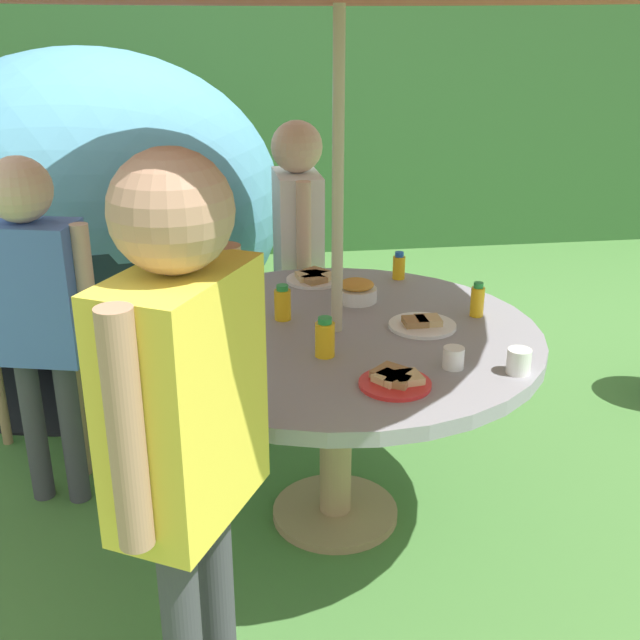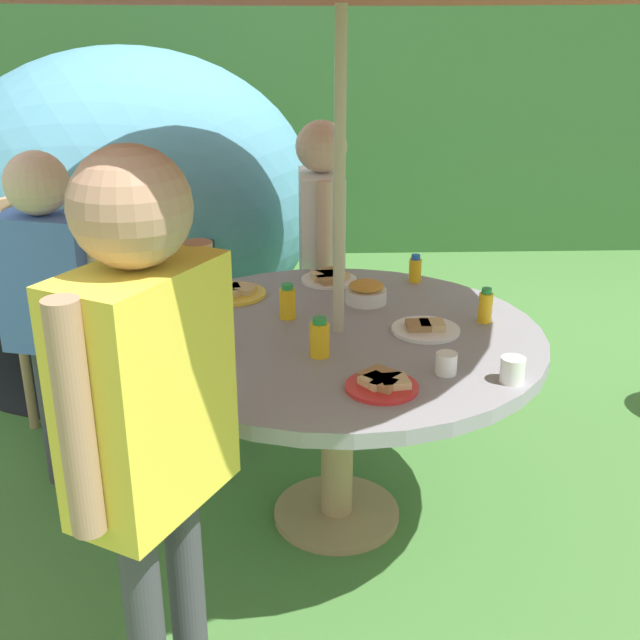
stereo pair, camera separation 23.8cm
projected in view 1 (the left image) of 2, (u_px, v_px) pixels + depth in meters
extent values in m
cube|color=#477A38|center=(335.00, 518.00, 2.77)|extent=(10.00, 10.00, 0.02)
cube|color=#33602D|center=(259.00, 121.00, 5.75)|extent=(9.00, 0.70, 1.85)
cylinder|color=tan|center=(335.00, 512.00, 2.76)|extent=(0.44, 0.44, 0.03)
cylinder|color=tan|center=(336.00, 433.00, 2.65)|extent=(0.11, 0.11, 0.67)
cylinder|color=gray|center=(337.00, 337.00, 2.52)|extent=(1.32, 1.32, 0.04)
cylinder|color=#B7AD8C|center=(337.00, 235.00, 2.39)|extent=(0.04, 0.04, 2.06)
cylinder|color=tan|center=(81.00, 421.00, 2.94)|extent=(0.04, 0.04, 0.46)
cylinder|color=tan|center=(167.00, 373.00, 3.34)|extent=(0.04, 0.04, 0.46)
cylinder|color=tan|center=(0.00, 394.00, 3.15)|extent=(0.04, 0.04, 0.46)
cylinder|color=tan|center=(91.00, 351.00, 3.55)|extent=(0.04, 0.04, 0.46)
cube|color=tan|center=(79.00, 328.00, 3.16)|extent=(0.72, 0.73, 0.04)
cube|color=tan|center=(32.00, 256.00, 3.16)|extent=(0.36, 0.44, 0.51)
cube|color=tan|center=(22.00, 296.00, 2.88)|extent=(0.41, 0.34, 0.03)
cube|color=tan|center=(118.00, 262.00, 3.28)|extent=(0.41, 0.34, 0.03)
ellipsoid|color=teal|center=(92.00, 206.00, 3.91)|extent=(2.32, 2.23, 1.53)
cylinder|color=black|center=(107.00, 344.00, 4.19)|extent=(2.40, 2.40, 0.01)
cube|color=#1A313A|center=(133.00, 329.00, 3.29)|extent=(0.52, 0.17, 0.69)
cylinder|color=navy|center=(297.00, 336.00, 3.58)|extent=(0.08, 0.08, 0.57)
cylinder|color=navy|center=(301.00, 348.00, 3.45)|extent=(0.08, 0.08, 0.57)
cube|color=white|center=(298.00, 229.00, 3.32)|extent=(0.19, 0.33, 0.48)
cylinder|color=#D8B293|center=(292.00, 213.00, 3.48)|extent=(0.06, 0.06, 0.43)
cylinder|color=#D8B293|center=(304.00, 235.00, 3.14)|extent=(0.06, 0.06, 0.43)
sphere|color=#D8B293|center=(297.00, 147.00, 3.19)|extent=(0.21, 0.21, 0.21)
cylinder|color=#3F3F47|center=(35.00, 429.00, 2.78)|extent=(0.08, 0.08, 0.56)
cylinder|color=#3F3F47|center=(72.00, 431.00, 2.77)|extent=(0.08, 0.08, 0.56)
cube|color=#4C72C6|center=(33.00, 292.00, 2.58)|extent=(0.36, 0.26, 0.48)
cylinder|color=#D8B293|center=(86.00, 288.00, 2.55)|extent=(0.06, 0.06, 0.43)
sphere|color=#D8B293|center=(19.00, 190.00, 2.46)|extent=(0.21, 0.21, 0.21)
cylinder|color=#3F3F47|center=(216.00, 601.00, 1.90)|extent=(0.09, 0.09, 0.65)
cube|color=yellow|center=(184.00, 398.00, 1.62)|extent=(0.36, 0.43, 0.55)
cylinder|color=tan|center=(126.00, 433.00, 1.43)|extent=(0.07, 0.07, 0.49)
cylinder|color=tan|center=(230.00, 349.00, 1.79)|extent=(0.07, 0.07, 0.49)
sphere|color=tan|center=(171.00, 211.00, 1.47)|extent=(0.24, 0.24, 0.24)
cylinder|color=white|center=(356.00, 294.00, 2.75)|extent=(0.14, 0.14, 0.05)
ellipsoid|color=gold|center=(357.00, 284.00, 2.74)|extent=(0.12, 0.12, 0.04)
cylinder|color=white|center=(422.00, 325.00, 2.53)|extent=(0.22, 0.22, 0.01)
cube|color=tan|center=(428.00, 320.00, 2.53)|extent=(0.08, 0.08, 0.02)
cube|color=#9E7547|center=(415.00, 322.00, 2.52)|extent=(0.08, 0.08, 0.02)
cylinder|color=yellow|center=(220.00, 297.00, 2.78)|extent=(0.24, 0.24, 0.01)
cube|color=tan|center=(230.00, 292.00, 2.79)|extent=(0.11, 0.11, 0.02)
cube|color=#9E7547|center=(217.00, 291.00, 2.79)|extent=(0.08, 0.08, 0.02)
cube|color=tan|center=(217.00, 297.00, 2.74)|extent=(0.09, 0.09, 0.02)
cylinder|color=white|center=(202.00, 355.00, 2.31)|extent=(0.21, 0.21, 0.01)
cube|color=tan|center=(213.00, 349.00, 2.32)|extent=(0.08, 0.08, 0.02)
cube|color=#9E7547|center=(206.00, 345.00, 2.34)|extent=(0.10, 0.10, 0.02)
cube|color=tan|center=(192.00, 352.00, 2.29)|extent=(0.10, 0.10, 0.02)
cube|color=#9E7547|center=(203.00, 354.00, 2.28)|extent=(0.10, 0.10, 0.02)
cylinder|color=red|center=(395.00, 384.00, 2.13)|extent=(0.20, 0.20, 0.01)
cube|color=tan|center=(407.00, 378.00, 2.13)|extent=(0.09, 0.09, 0.02)
cube|color=#9E7547|center=(391.00, 373.00, 2.16)|extent=(0.13, 0.13, 0.02)
cube|color=tan|center=(389.00, 378.00, 2.13)|extent=(0.10, 0.10, 0.02)
cube|color=#9E7547|center=(398.00, 381.00, 2.11)|extent=(0.08, 0.08, 0.02)
cylinder|color=white|center=(314.00, 280.00, 2.97)|extent=(0.21, 0.21, 0.01)
cube|color=tan|center=(323.00, 276.00, 2.96)|extent=(0.10, 0.10, 0.02)
cube|color=#9E7547|center=(315.00, 273.00, 2.99)|extent=(0.12, 0.12, 0.02)
cube|color=tan|center=(309.00, 276.00, 2.96)|extent=(0.10, 0.10, 0.02)
cube|color=#9E7547|center=(314.00, 279.00, 2.92)|extent=(0.10, 0.10, 0.02)
cylinder|color=yellow|center=(283.00, 305.00, 2.58)|extent=(0.06, 0.06, 0.10)
cylinder|color=green|center=(282.00, 288.00, 2.56)|extent=(0.04, 0.04, 0.02)
cylinder|color=yellow|center=(399.00, 268.00, 2.98)|extent=(0.05, 0.05, 0.09)
cylinder|color=blue|center=(399.00, 254.00, 2.96)|extent=(0.03, 0.03, 0.02)
cylinder|color=yellow|center=(325.00, 340.00, 2.30)|extent=(0.06, 0.06, 0.10)
cylinder|color=green|center=(325.00, 320.00, 2.28)|extent=(0.04, 0.04, 0.02)
cylinder|color=yellow|center=(477.00, 302.00, 2.61)|extent=(0.05, 0.05, 0.10)
cylinder|color=green|center=(479.00, 285.00, 2.59)|extent=(0.03, 0.03, 0.02)
cylinder|color=white|center=(453.00, 358.00, 2.23)|extent=(0.06, 0.06, 0.06)
cylinder|color=white|center=(519.00, 361.00, 2.20)|extent=(0.07, 0.07, 0.07)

